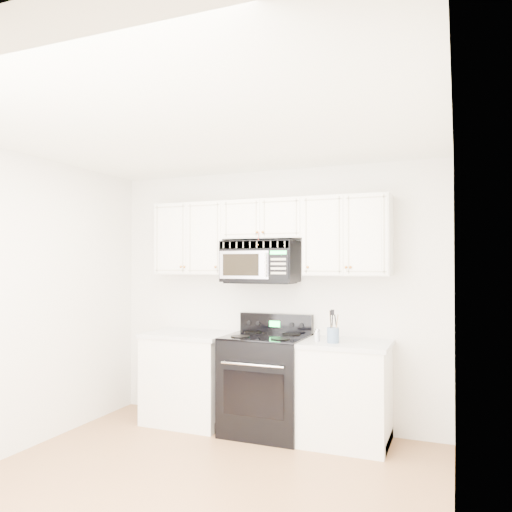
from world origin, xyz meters
The scene contains 9 objects.
room centered at (0.00, 0.00, 1.30)m, with size 3.51×3.51×2.61m.
base_cabinet_left centered at (-0.80, 1.44, 0.43)m, with size 0.86×0.65×0.92m.
base_cabinet_right centered at (0.80, 1.44, 0.43)m, with size 0.86×0.65×0.92m.
range centered at (0.06, 1.43, 0.48)m, with size 0.77×0.70×1.12m.
upper_cabinets centered at (0.00, 1.58, 1.93)m, with size 2.44×0.37×0.75m.
microwave centered at (-0.06, 1.56, 1.66)m, with size 0.74×0.42×0.41m.
utensil_crock centered at (0.74, 1.33, 1.00)m, with size 0.11×0.11×0.29m.
shaker_salt centered at (0.58, 1.34, 0.97)m, with size 0.04×0.04×0.10m.
shaker_pepper centered at (0.58, 1.39, 0.98)m, with size 0.05×0.05×0.11m.
Camera 1 is at (1.77, -3.10, 1.63)m, focal length 35.00 mm.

